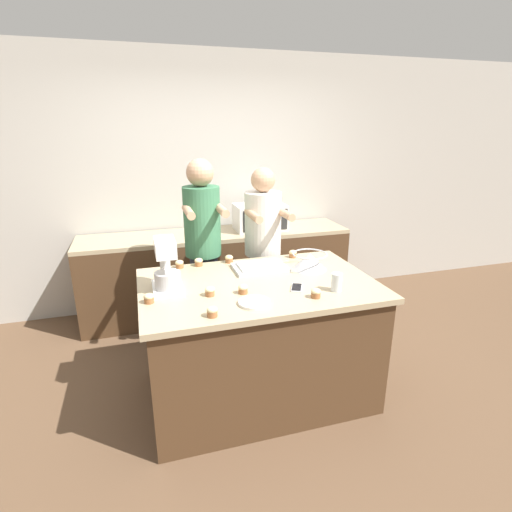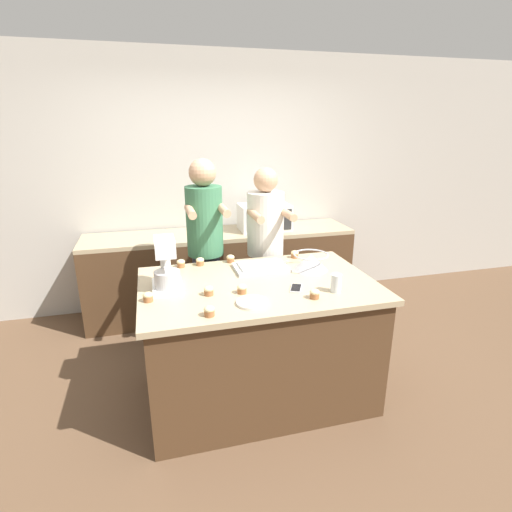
{
  "view_description": "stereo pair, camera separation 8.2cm",
  "coord_description": "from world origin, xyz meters",
  "px_view_note": "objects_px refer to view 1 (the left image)",
  "views": [
    {
      "loc": [
        -0.77,
        -2.5,
        1.97
      ],
      "look_at": [
        0.0,
        0.05,
        1.09
      ],
      "focal_mm": 28.0,
      "sensor_mm": 36.0,
      "label": 1
    },
    {
      "loc": [
        -0.69,
        -2.52,
        1.97
      ],
      "look_at": [
        0.0,
        0.05,
        1.09
      ],
      "focal_mm": 28.0,
      "sensor_mm": 36.0,
      "label": 2
    }
  ],
  "objects_px": {
    "microwave_oven": "(260,217)",
    "cupcake_7": "(293,254)",
    "cupcake_5": "(212,312)",
    "person_right": "(263,254)",
    "cupcake_6": "(316,293)",
    "small_plate": "(254,303)",
    "drinking_glass": "(337,282)",
    "cupcake_2": "(149,298)",
    "stand_mixer": "(166,268)",
    "cell_phone": "(297,288)",
    "cupcake_1": "(243,289)",
    "baking_tray": "(260,267)",
    "mixing_bowl": "(310,261)",
    "cupcake_8": "(179,264)",
    "cupcake_0": "(210,291)",
    "person_left": "(204,254)",
    "cupcake_3": "(229,259)",
    "cupcake_4": "(199,262)"
  },
  "relations": [
    {
      "from": "small_plate",
      "to": "drinking_glass",
      "type": "bearing_deg",
      "value": 3.93
    },
    {
      "from": "cupcake_1",
      "to": "cupcake_8",
      "type": "relative_size",
      "value": 1.0
    },
    {
      "from": "drinking_glass",
      "to": "cupcake_8",
      "type": "relative_size",
      "value": 1.92
    },
    {
      "from": "drinking_glass",
      "to": "cupcake_2",
      "type": "bearing_deg",
      "value": 172.22
    },
    {
      "from": "cupcake_4",
      "to": "cupcake_8",
      "type": "height_order",
      "value": "same"
    },
    {
      "from": "cupcake_6",
      "to": "cupcake_7",
      "type": "height_order",
      "value": "same"
    },
    {
      "from": "stand_mixer",
      "to": "cell_phone",
      "type": "xyz_separation_m",
      "value": [
        0.84,
        -0.22,
        -0.15
      ]
    },
    {
      "from": "cupcake_1",
      "to": "small_plate",
      "type": "bearing_deg",
      "value": -81.65
    },
    {
      "from": "small_plate",
      "to": "cupcake_8",
      "type": "xyz_separation_m",
      "value": [
        -0.37,
        0.79,
        0.02
      ]
    },
    {
      "from": "cupcake_3",
      "to": "microwave_oven",
      "type": "bearing_deg",
      "value": 60.39
    },
    {
      "from": "small_plate",
      "to": "cupcake_3",
      "type": "distance_m",
      "value": 0.81
    },
    {
      "from": "baking_tray",
      "to": "cupcake_7",
      "type": "bearing_deg",
      "value": 29.06
    },
    {
      "from": "person_right",
      "to": "cupcake_7",
      "type": "bearing_deg",
      "value": -59.56
    },
    {
      "from": "cupcake_3",
      "to": "cupcake_8",
      "type": "distance_m",
      "value": 0.4
    },
    {
      "from": "small_plate",
      "to": "cupcake_1",
      "type": "relative_size",
      "value": 3.13
    },
    {
      "from": "baking_tray",
      "to": "small_plate",
      "type": "relative_size",
      "value": 2.02
    },
    {
      "from": "cupcake_8",
      "to": "cupcake_2",
      "type": "bearing_deg",
      "value": -113.36
    },
    {
      "from": "person_right",
      "to": "cupcake_8",
      "type": "bearing_deg",
      "value": -160.13
    },
    {
      "from": "cell_phone",
      "to": "cupcake_4",
      "type": "distance_m",
      "value": 0.86
    },
    {
      "from": "cupcake_6",
      "to": "baking_tray",
      "type": "bearing_deg",
      "value": 106.89
    },
    {
      "from": "person_right",
      "to": "cupcake_0",
      "type": "bearing_deg",
      "value": -126.35
    },
    {
      "from": "small_plate",
      "to": "cupcake_1",
      "type": "height_order",
      "value": "cupcake_1"
    },
    {
      "from": "drinking_glass",
      "to": "small_plate",
      "type": "bearing_deg",
      "value": -176.07
    },
    {
      "from": "cupcake_1",
      "to": "cupcake_8",
      "type": "xyz_separation_m",
      "value": [
        -0.35,
        0.62,
        0.0
      ]
    },
    {
      "from": "cupcake_2",
      "to": "small_plate",
      "type": "bearing_deg",
      "value": -18.17
    },
    {
      "from": "stand_mixer",
      "to": "cupcake_0",
      "type": "distance_m",
      "value": 0.33
    },
    {
      "from": "person_right",
      "to": "person_left",
      "type": "bearing_deg",
      "value": -179.99
    },
    {
      "from": "cell_phone",
      "to": "cupcake_5",
      "type": "xyz_separation_m",
      "value": [
        -0.63,
        -0.25,
        0.03
      ]
    },
    {
      "from": "person_right",
      "to": "cupcake_5",
      "type": "xyz_separation_m",
      "value": [
        -0.68,
        -1.16,
        0.08
      ]
    },
    {
      "from": "cupcake_3",
      "to": "mixing_bowl",
      "type": "bearing_deg",
      "value": -30.25
    },
    {
      "from": "microwave_oven",
      "to": "cupcake_7",
      "type": "relative_size",
      "value": 8.33
    },
    {
      "from": "stand_mixer",
      "to": "drinking_glass",
      "type": "distance_m",
      "value": 1.13
    },
    {
      "from": "person_left",
      "to": "microwave_oven",
      "type": "xyz_separation_m",
      "value": [
        0.74,
        0.75,
        0.11
      ]
    },
    {
      "from": "baking_tray",
      "to": "microwave_oven",
      "type": "distance_m",
      "value": 1.3
    },
    {
      "from": "cupcake_2",
      "to": "mixing_bowl",
      "type": "bearing_deg",
      "value": 12.8
    },
    {
      "from": "small_plate",
      "to": "cupcake_7",
      "type": "xyz_separation_m",
      "value": [
        0.57,
        0.78,
        0.02
      ]
    },
    {
      "from": "cell_phone",
      "to": "drinking_glass",
      "type": "height_order",
      "value": "drinking_glass"
    },
    {
      "from": "cupcake_5",
      "to": "cupcake_7",
      "type": "relative_size",
      "value": 1.0
    },
    {
      "from": "microwave_oven",
      "to": "cell_phone",
      "type": "height_order",
      "value": "microwave_oven"
    },
    {
      "from": "mixing_bowl",
      "to": "cupcake_2",
      "type": "xyz_separation_m",
      "value": [
        -1.21,
        -0.27,
        -0.04
      ]
    },
    {
      "from": "stand_mixer",
      "to": "mixing_bowl",
      "type": "xyz_separation_m",
      "value": [
        1.08,
        0.11,
        -0.09
      ]
    },
    {
      "from": "stand_mixer",
      "to": "cupcake_5",
      "type": "xyz_separation_m",
      "value": [
        0.21,
        -0.47,
        -0.13
      ]
    },
    {
      "from": "person_left",
      "to": "baking_tray",
      "type": "distance_m",
      "value": 0.6
    },
    {
      "from": "cupcake_2",
      "to": "cupcake_5",
      "type": "relative_size",
      "value": 1.0
    },
    {
      "from": "mixing_bowl",
      "to": "small_plate",
      "type": "height_order",
      "value": "mixing_bowl"
    },
    {
      "from": "cupcake_7",
      "to": "cupcake_0",
      "type": "bearing_deg",
      "value": -144.48
    },
    {
      "from": "cupcake_5",
      "to": "person_right",
      "type": "bearing_deg",
      "value": 59.75
    },
    {
      "from": "person_right",
      "to": "cupcake_1",
      "type": "distance_m",
      "value": 0.99
    },
    {
      "from": "drinking_glass",
      "to": "cupcake_5",
      "type": "xyz_separation_m",
      "value": [
        -0.87,
        -0.13,
        -0.03
      ]
    },
    {
      "from": "cupcake_1",
      "to": "cupcake_5",
      "type": "bearing_deg",
      "value": -133.46
    }
  ]
}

